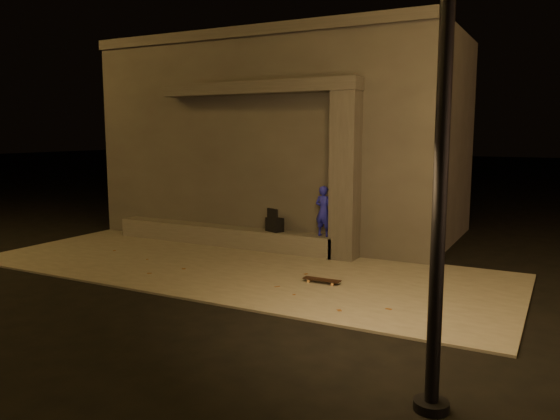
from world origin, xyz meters
The scene contains 9 objects.
ground centered at (0.00, 0.00, 0.00)m, with size 120.00×120.00×0.00m, color black.
sidewalk centered at (0.00, 2.00, 0.02)m, with size 11.00×4.40×0.04m, color #656059.
building centered at (-1.00, 6.49, 2.61)m, with size 9.00×5.10×5.22m.
ledge centered at (-1.50, 3.75, 0.27)m, with size 6.00×0.55×0.45m, color #55534D.
column centered at (1.70, 3.75, 1.84)m, with size 0.55×0.55×3.60m, color #3C3936.
canopy centered at (-0.50, 3.80, 3.78)m, with size 5.00×0.70×0.28m, color #3C3936.
skateboarder centered at (1.20, 3.75, 1.05)m, with size 0.41×0.27×1.12m, color #1D1FBC.
backpack centered at (-0.03, 3.75, 0.68)m, with size 0.45×0.38×0.55m.
skateboard centered at (2.06, 1.68, 0.10)m, with size 0.71×0.19×0.08m.
Camera 1 is at (5.91, -7.23, 2.77)m, focal length 35.00 mm.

